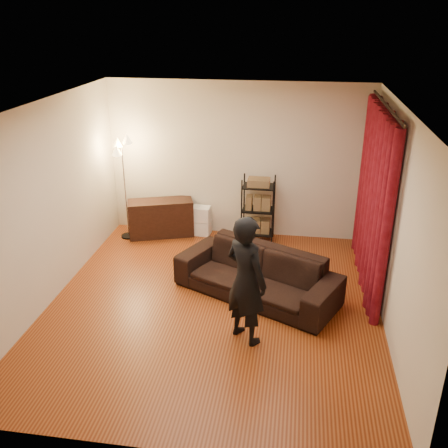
% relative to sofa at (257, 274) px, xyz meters
% --- Properties ---
extents(floor, '(5.00, 5.00, 0.00)m').
position_rel_sofa_xyz_m(floor, '(-0.56, -0.37, -0.34)').
color(floor, brown).
rests_on(floor, ground).
extents(ceiling, '(5.00, 5.00, 0.00)m').
position_rel_sofa_xyz_m(ceiling, '(-0.56, -0.37, 2.36)').
color(ceiling, white).
rests_on(ceiling, ground).
extents(wall_back, '(5.00, 0.00, 5.00)m').
position_rel_sofa_xyz_m(wall_back, '(-0.56, 2.13, 1.01)').
color(wall_back, beige).
rests_on(wall_back, ground).
extents(wall_front, '(5.00, 0.00, 5.00)m').
position_rel_sofa_xyz_m(wall_front, '(-0.56, -2.87, 1.01)').
color(wall_front, beige).
rests_on(wall_front, ground).
extents(wall_left, '(0.00, 5.00, 5.00)m').
position_rel_sofa_xyz_m(wall_left, '(-2.81, -0.37, 1.01)').
color(wall_left, beige).
rests_on(wall_left, ground).
extents(wall_right, '(0.00, 5.00, 5.00)m').
position_rel_sofa_xyz_m(wall_right, '(1.69, -0.37, 1.01)').
color(wall_right, beige).
rests_on(wall_right, ground).
extents(curtain_rod, '(0.04, 2.65, 0.04)m').
position_rel_sofa_xyz_m(curtain_rod, '(1.59, 0.75, 2.24)').
color(curtain_rod, black).
rests_on(curtain_rod, wall_right).
extents(curtain, '(0.22, 2.65, 2.55)m').
position_rel_sofa_xyz_m(curtain, '(1.57, 0.75, 0.94)').
color(curtain, maroon).
rests_on(curtain, ground).
extents(sofa, '(2.46, 1.81, 0.67)m').
position_rel_sofa_xyz_m(sofa, '(0.00, 0.00, 0.00)').
color(sofa, black).
rests_on(sofa, ground).
extents(person, '(0.71, 0.67, 1.63)m').
position_rel_sofa_xyz_m(person, '(-0.04, -1.03, 0.48)').
color(person, black).
rests_on(person, ground).
extents(media_cabinet, '(1.21, 0.76, 0.66)m').
position_rel_sofa_xyz_m(media_cabinet, '(-1.88, 1.80, -0.01)').
color(media_cabinet, black).
rests_on(media_cabinet, ground).
extents(storage_boxes, '(0.33, 0.27, 0.53)m').
position_rel_sofa_xyz_m(storage_boxes, '(-1.18, 1.94, -0.07)').
color(storage_boxes, silver).
rests_on(storage_boxes, ground).
extents(wire_shelf, '(0.54, 0.39, 1.16)m').
position_rel_sofa_xyz_m(wire_shelf, '(-0.15, 1.83, 0.25)').
color(wire_shelf, black).
rests_on(wire_shelf, ground).
extents(floor_lamp, '(0.40, 0.40, 1.79)m').
position_rel_sofa_xyz_m(floor_lamp, '(-2.45, 1.64, 0.56)').
color(floor_lamp, silver).
rests_on(floor_lamp, ground).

